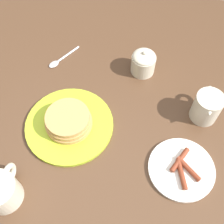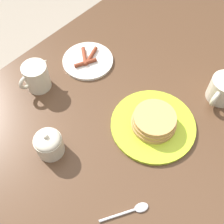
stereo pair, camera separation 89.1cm
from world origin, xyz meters
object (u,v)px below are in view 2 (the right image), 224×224
at_px(coffee_mug, 223,89).
at_px(creamer_pitcher, 37,76).
at_px(pancake_plate, 153,124).
at_px(sugar_bowl, 49,143).
at_px(spoon, 132,210).
at_px(side_plate_bacon, 88,60).

relative_size(coffee_mug, creamer_pitcher, 1.00).
xyz_separation_m(pancake_plate, coffee_mug, (-0.24, 0.10, 0.02)).
height_order(sugar_bowl, spoon, sugar_bowl).
bearing_deg(pancake_plate, coffee_mug, 158.07).
distance_m(creamer_pitcher, sugar_bowl, 0.25).
height_order(pancake_plate, side_plate_bacon, pancake_plate).
relative_size(side_plate_bacon, spoon, 1.48).
xyz_separation_m(creamer_pitcher, sugar_bowl, (0.14, 0.21, -0.01)).
xyz_separation_m(creamer_pitcher, spoon, (0.11, 0.50, -0.05)).
xyz_separation_m(sugar_bowl, spoon, (-0.02, 0.29, -0.04)).
bearing_deg(creamer_pitcher, spoon, 77.45).
bearing_deg(spoon, side_plate_bacon, -123.40).
xyz_separation_m(side_plate_bacon, sugar_bowl, (0.33, 0.17, 0.04)).
distance_m(creamer_pitcher, spoon, 0.52).
height_order(pancake_plate, creamer_pitcher, creamer_pitcher).
distance_m(sugar_bowl, spoon, 0.29).
xyz_separation_m(coffee_mug, spoon, (0.48, 0.02, -0.04)).
distance_m(pancake_plate, side_plate_bacon, 0.35).
bearing_deg(spoon, pancake_plate, -154.08).
bearing_deg(creamer_pitcher, coffee_mug, 127.11).
relative_size(sugar_bowl, spoon, 0.74).
relative_size(pancake_plate, coffee_mug, 2.10).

